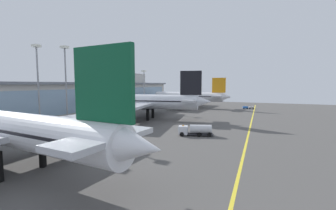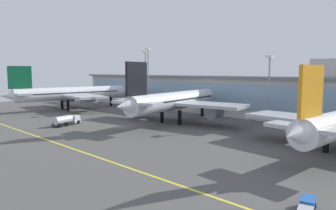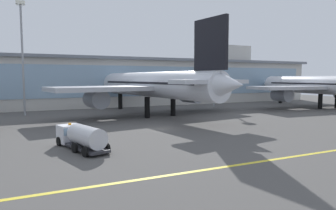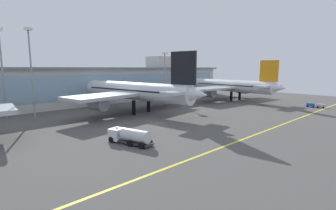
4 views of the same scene
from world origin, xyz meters
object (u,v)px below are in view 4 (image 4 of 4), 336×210
airliner_far_right (230,86)px  baggage_tug_near (315,105)px  airliner_near_right (134,91)px  apron_light_mast_east (165,69)px  apron_light_mast_west (1,61)px  apron_light_mast_centre (30,60)px  fuel_tanker_truck (129,136)px

airliner_far_right → baggage_tug_near: (4.09, -32.36, -5.32)m
airliner_near_right → apron_light_mast_east: (24.15, 12.19, 6.88)m
airliner_far_right → baggage_tug_near: 33.05m
apron_light_mast_west → apron_light_mast_centre: 7.18m
baggage_tug_near → apron_light_mast_east: apron_light_mast_east is taller
apron_light_mast_east → fuel_tanker_truck: bearing=-139.0°
airliner_far_right → apron_light_mast_west: size_ratio=2.02×
apron_light_mast_west → fuel_tanker_truck: bearing=-74.1°
airliner_near_right → apron_light_mast_east: bearing=-72.3°
apron_light_mast_west → apron_light_mast_east: (55.78, -3.36, -2.26)m
airliner_near_right → apron_light_mast_east: apron_light_mast_east is taller
airliner_near_right → apron_light_mast_centre: size_ratio=2.12×
fuel_tanker_truck → apron_light_mast_east: bearing=-64.8°
airliner_near_right → baggage_tug_near: size_ratio=8.96×
fuel_tanker_truck → apron_light_mast_west: bearing=0.2°
fuel_tanker_truck → apron_light_mast_centre: 40.70m
baggage_tug_near → apron_light_mast_centre: size_ratio=0.24×
airliner_far_right → apron_light_mast_west: bearing=81.0°
baggage_tug_near → apron_light_mast_east: (-28.57, 48.04, 12.73)m
fuel_tanker_truck → apron_light_mast_west: apron_light_mast_west is taller
airliner_near_right → baggage_tug_near: (52.71, -35.85, -5.85)m
airliner_far_right → apron_light_mast_east: size_ratio=2.42×
airliner_near_right → apron_light_mast_west: apron_light_mast_west is taller
airliner_far_right → apron_light_mast_east: apron_light_mast_east is taller
airliner_near_right → apron_light_mast_east: size_ratio=2.57×
baggage_tug_near → apron_light_mast_west: size_ratio=0.24×
apron_light_mast_centre → airliner_near_right: bearing=-24.4°
fuel_tanker_truck → apron_light_mast_west: size_ratio=0.39×
baggage_tug_near → apron_light_mast_west: apron_light_mast_west is taller
apron_light_mast_west → apron_light_mast_centre: size_ratio=0.99×
baggage_tug_near → apron_light_mast_west: (-84.34, 51.40, 14.99)m
airliner_near_right → fuel_tanker_truck: airliner_near_right is taller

